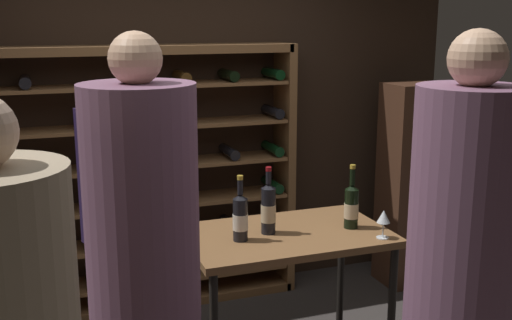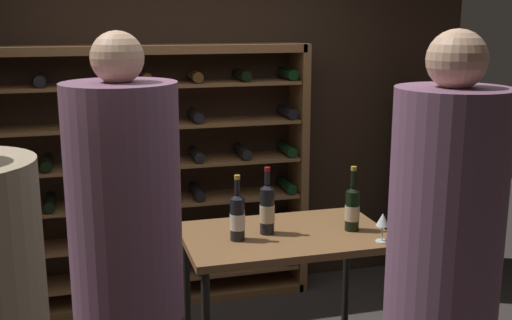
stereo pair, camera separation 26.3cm
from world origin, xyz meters
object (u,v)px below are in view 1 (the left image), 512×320
wine_rack (137,181)px  wine_glass_stemmed_right (384,218)px  tasting_table (286,251)px  display_cabinet (411,185)px  wine_bottle_amber_reserve (351,206)px  person_bystander_red_print (461,274)px  wine_bottle_red_label (268,208)px  wine_bottle_green_slim (240,217)px  person_guest_khaki (144,262)px

wine_rack → wine_glass_stemmed_right: wine_rack is taller
wine_rack → tasting_table: bearing=-66.3°
display_cabinet → wine_bottle_amber_reserve: display_cabinet is taller
person_bystander_red_print → wine_glass_stemmed_right: 0.97m
wine_rack → person_bystander_red_print: bearing=-72.4°
wine_bottle_red_label → wine_glass_stemmed_right: size_ratio=2.40×
wine_rack → person_bystander_red_print: 2.68m
wine_rack → wine_bottle_green_slim: bearing=-77.2°
display_cabinet → person_guest_khaki: bearing=-144.7°
person_bystander_red_print → wine_bottle_amber_reserve: 1.16m
tasting_table → person_bystander_red_print: 1.26m
wine_rack → tasting_table: 1.48m
person_bystander_red_print → display_cabinet: bearing=-140.9°
tasting_table → person_guest_khaki: (-0.89, -0.64, 0.30)m
person_guest_khaki → person_bystander_red_print: bearing=-136.5°
person_guest_khaki → wine_bottle_green_slim: person_guest_khaki is taller
tasting_table → person_bystander_red_print: size_ratio=0.54×
display_cabinet → wine_glass_stemmed_right: size_ratio=10.34×
wine_rack → wine_bottle_amber_reserve: wine_rack is taller
wine_rack → person_guest_khaki: (-0.30, -2.00, 0.19)m
wine_bottle_green_slim → wine_bottle_red_label: (0.18, 0.06, 0.01)m
display_cabinet → wine_bottle_amber_reserve: bearing=-135.8°
person_guest_khaki → wine_bottle_amber_reserve: bearing=-84.7°
wine_bottle_green_slim → wine_glass_stemmed_right: (0.73, -0.23, -0.02)m
wine_bottle_red_label → person_guest_khaki: bearing=-140.1°
person_guest_khaki → wine_bottle_green_slim: bearing=-65.1°
person_bystander_red_print → display_cabinet: size_ratio=1.29×
tasting_table → person_guest_khaki: size_ratio=0.54×
wine_rack → person_guest_khaki: bearing=-98.5°
wine_rack → tasting_table: (0.59, -1.35, -0.12)m
wine_rack → display_cabinet: wine_rack is taller
wine_bottle_green_slim → tasting_table: bearing=7.2°
wine_rack → wine_glass_stemmed_right: (1.04, -1.62, 0.10)m
tasting_table → wine_bottle_amber_reserve: bearing=-8.1°
person_guest_khaki → wine_bottle_red_label: person_guest_khaki is taller
display_cabinet → wine_glass_stemmed_right: 1.72m
wine_rack → wine_bottle_green_slim: 1.43m
wine_bottle_red_label → wine_rack: bearing=110.4°
wine_rack → wine_bottle_red_label: (0.50, -1.33, 0.13)m
person_guest_khaki → wine_bottle_amber_reserve: 1.40m
person_guest_khaki → wine_bottle_green_slim: 0.87m
wine_rack → display_cabinet: (2.11, -0.29, -0.15)m
display_cabinet → wine_bottle_green_slim: (-1.79, -1.10, 0.27)m
person_guest_khaki → wine_glass_stemmed_right: (1.34, 0.38, -0.08)m
wine_rack → wine_bottle_red_label: wine_rack is taller
wine_bottle_green_slim → wine_rack: bearing=102.8°
wine_bottle_red_label → wine_bottle_amber_reserve: bearing=-8.8°
wine_rack → wine_bottle_red_label: bearing=-69.6°
wine_bottle_red_label → person_bystander_red_print: bearing=-75.6°
person_guest_khaki → wine_glass_stemmed_right: 1.40m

